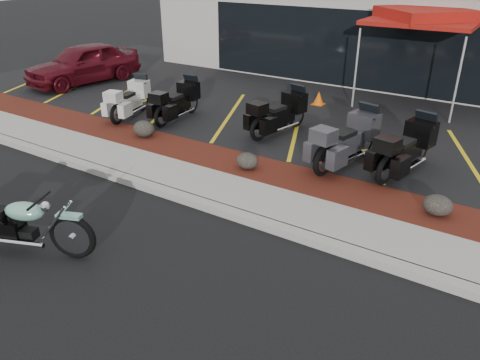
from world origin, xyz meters
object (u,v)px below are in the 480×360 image
Objects in this scene: touring_white at (142,92)px; parked_car at (83,63)px; hero_cruiser at (72,230)px; traffic_cone at (319,98)px; popup_canopy at (425,17)px.

parked_car is (-4.17, 1.37, 0.15)m from touring_white.
touring_white is at bearing 103.28° from hero_cruiser.
parked_car is at bearing 116.66° from hero_cruiser.
traffic_cone is (-0.05, 9.65, -0.17)m from hero_cruiser.
traffic_cone is (8.44, 2.09, -0.51)m from parked_car.
parked_car is (-8.49, 7.55, 0.34)m from hero_cruiser.
hero_cruiser is 1.53× the size of touring_white.
touring_white is 5.51m from traffic_cone.
parked_car is 1.19× the size of popup_canopy.
popup_canopy is (10.87, 3.89, 1.90)m from parked_car.
hero_cruiser is 11.37m from parked_car.
hero_cruiser is 11.90m from popup_canopy.
traffic_cone is 3.86m from popup_canopy.
traffic_cone is at bearing 68.63° from hero_cruiser.
traffic_cone is at bearing -64.08° from touring_white.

